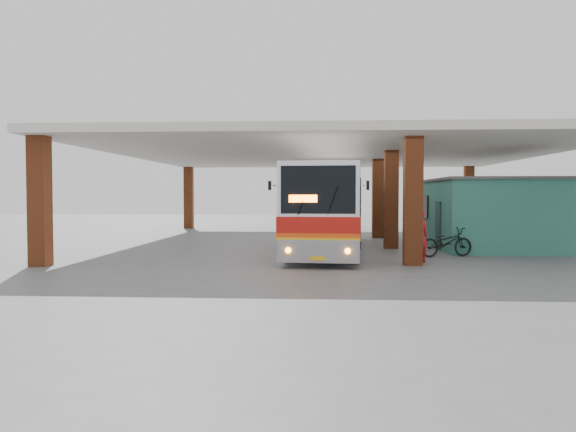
% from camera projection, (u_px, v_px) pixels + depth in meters
% --- Properties ---
extents(ground, '(90.00, 90.00, 0.00)m').
position_uv_depth(ground, '(324.00, 255.00, 22.24)').
color(ground, '#515154').
rests_on(ground, ground).
extents(brick_columns, '(20.10, 21.60, 4.35)m').
position_uv_depth(brick_columns, '(353.00, 199.00, 27.05)').
color(brick_columns, '#9B4621').
rests_on(brick_columns, ground).
extents(canopy_roof, '(21.00, 23.00, 0.30)m').
position_uv_depth(canopy_roof, '(333.00, 153.00, 28.52)').
color(canopy_roof, silver).
rests_on(canopy_roof, brick_columns).
extents(shop_building, '(5.20, 8.20, 3.11)m').
position_uv_depth(shop_building, '(487.00, 213.00, 25.71)').
color(shop_building, '#2F776A').
rests_on(shop_building, ground).
extents(coach_bus, '(3.56, 12.90, 3.71)m').
position_uv_depth(coach_bus, '(329.00, 207.00, 24.03)').
color(coach_bus, white).
rests_on(coach_bus, ground).
extents(motorcycle, '(2.28, 1.36, 1.13)m').
position_uv_depth(motorcycle, '(446.00, 242.00, 21.54)').
color(motorcycle, black).
rests_on(motorcycle, ground).
extents(pedestrian, '(0.76, 0.58, 1.87)m').
position_uv_depth(pedestrian, '(419.00, 236.00, 19.82)').
color(pedestrian, red).
rests_on(pedestrian, ground).
extents(red_chair, '(0.47, 0.47, 0.73)m').
position_uv_depth(red_chair, '(410.00, 236.00, 28.07)').
color(red_chair, red).
rests_on(red_chair, ground).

